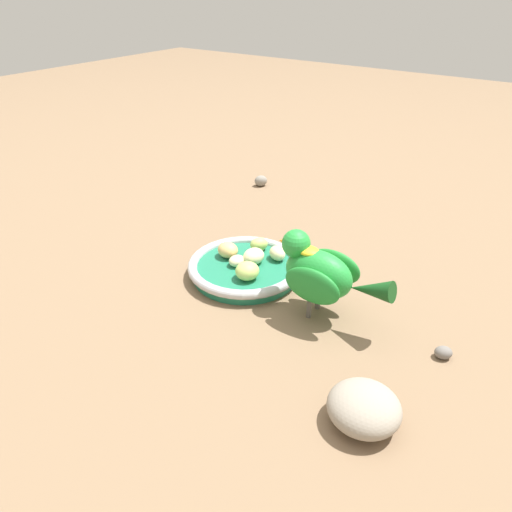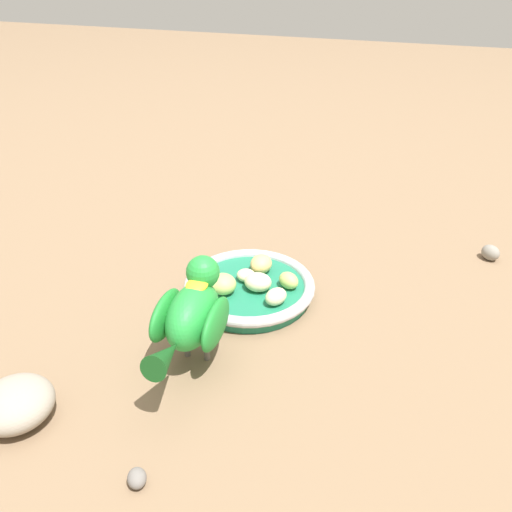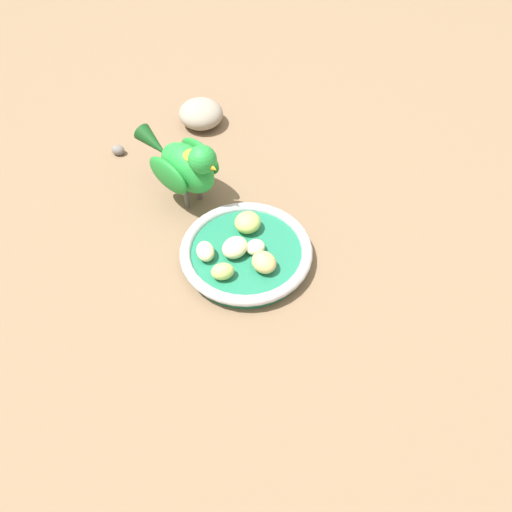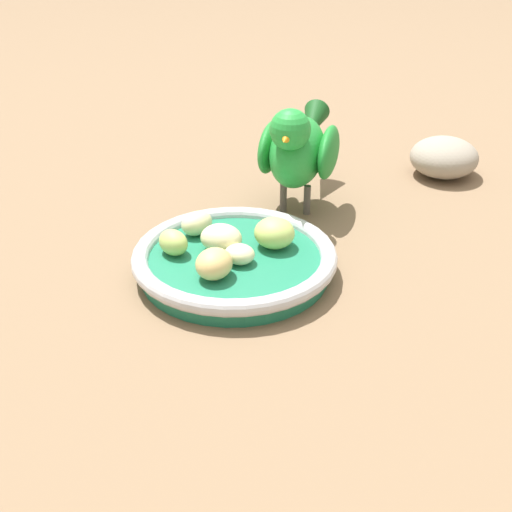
# 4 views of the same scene
# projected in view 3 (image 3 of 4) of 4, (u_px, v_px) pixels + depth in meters

# --- Properties ---
(ground_plane) EXTENTS (4.00, 4.00, 0.00)m
(ground_plane) POSITION_uv_depth(u_px,v_px,m) (249.00, 265.00, 0.68)
(ground_plane) COLOR #7A6047
(feeding_bowl) EXTENTS (0.19, 0.19, 0.03)m
(feeding_bowl) POSITION_uv_depth(u_px,v_px,m) (246.00, 253.00, 0.68)
(feeding_bowl) COLOR #1E7251
(feeding_bowl) RESTS_ON ground_plane
(apple_piece_0) EXTENTS (0.03, 0.03, 0.02)m
(apple_piece_0) POSITION_uv_depth(u_px,v_px,m) (258.00, 249.00, 0.66)
(apple_piece_0) COLOR beige
(apple_piece_0) RESTS_ON feeding_bowl
(apple_piece_1) EXTENTS (0.03, 0.04, 0.03)m
(apple_piece_1) POSITION_uv_depth(u_px,v_px,m) (263.00, 263.00, 0.64)
(apple_piece_1) COLOR tan
(apple_piece_1) RESTS_ON feeding_bowl
(apple_piece_2) EXTENTS (0.04, 0.04, 0.02)m
(apple_piece_2) POSITION_uv_depth(u_px,v_px,m) (205.00, 251.00, 0.66)
(apple_piece_2) COLOR beige
(apple_piece_2) RESTS_ON feeding_bowl
(apple_piece_3) EXTENTS (0.05, 0.05, 0.03)m
(apple_piece_3) POSITION_uv_depth(u_px,v_px,m) (248.00, 222.00, 0.69)
(apple_piece_3) COLOR #B2CC66
(apple_piece_3) RESTS_ON feeding_bowl
(apple_piece_4) EXTENTS (0.04, 0.04, 0.02)m
(apple_piece_4) POSITION_uv_depth(u_px,v_px,m) (222.00, 271.00, 0.64)
(apple_piece_4) COLOR #B2CC66
(apple_piece_4) RESTS_ON feeding_bowl
(apple_piece_5) EXTENTS (0.04, 0.03, 0.03)m
(apple_piece_5) POSITION_uv_depth(u_px,v_px,m) (235.00, 247.00, 0.66)
(apple_piece_5) COLOR beige
(apple_piece_5) RESTS_ON feeding_bowl
(parrot) EXTENTS (0.08, 0.18, 0.13)m
(parrot) POSITION_uv_depth(u_px,v_px,m) (186.00, 165.00, 0.71)
(parrot) COLOR #59544C
(parrot) RESTS_ON ground_plane
(rock_large) EXTENTS (0.10, 0.11, 0.05)m
(rock_large) POSITION_uv_depth(u_px,v_px,m) (201.00, 114.00, 0.88)
(rock_large) COLOR gray
(rock_large) RESTS_ON ground_plane
(pebble_1) EXTENTS (0.03, 0.03, 0.02)m
(pebble_1) POSITION_uv_depth(u_px,v_px,m) (118.00, 150.00, 0.84)
(pebble_1) COLOR slate
(pebble_1) RESTS_ON ground_plane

